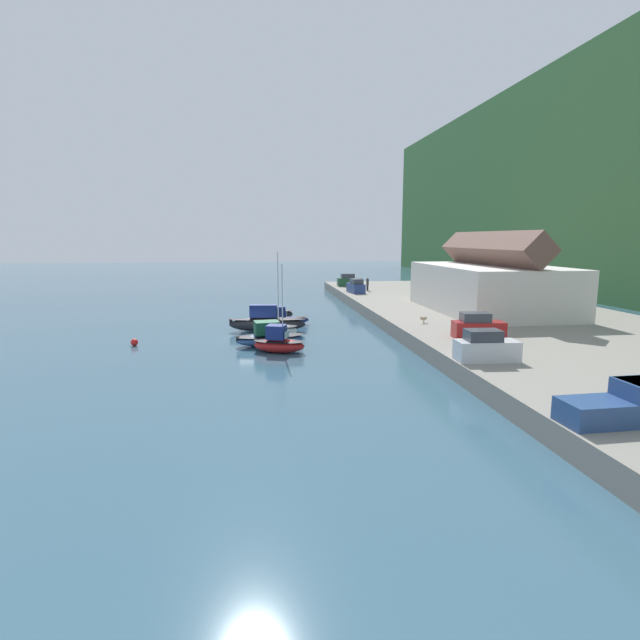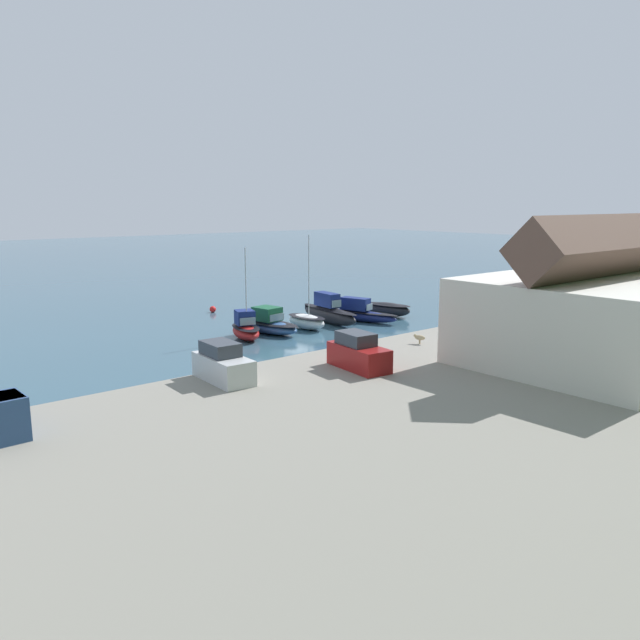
# 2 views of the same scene
# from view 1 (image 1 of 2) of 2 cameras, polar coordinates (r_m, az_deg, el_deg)

# --- Properties ---
(ground_plane) EXTENTS (320.00, 320.00, 0.00)m
(ground_plane) POSITION_cam_1_polar(r_m,az_deg,el_deg) (50.15, -7.78, -1.90)
(ground_plane) COLOR #385B70
(quay_promenade) EXTENTS (91.32, 28.07, 1.40)m
(quay_promenade) POSITION_cam_1_polar(r_m,az_deg,el_deg) (57.09, 21.36, -0.38)
(quay_promenade) COLOR gray
(quay_promenade) RESTS_ON ground_plane
(harbor_clubhouse) EXTENTS (20.49, 12.20, 9.08)m
(harbor_clubhouse) POSITION_cam_1_polar(r_m,az_deg,el_deg) (60.39, 18.79, 3.90)
(harbor_clubhouse) COLOR silver
(harbor_clubhouse) RESTS_ON quay_promenade
(moored_boat_0) EXTENTS (3.08, 5.31, 1.37)m
(moored_boat_0) POSITION_cam_1_polar(r_m,az_deg,el_deg) (59.38, -5.41, 0.61)
(moored_boat_0) COLOR black
(moored_boat_0) RESTS_ON ground_plane
(moored_boat_1) EXTENTS (3.84, 8.31, 2.23)m
(moored_boat_1) POSITION_cam_1_polar(r_m,az_deg,el_deg) (55.32, -5.22, 0.04)
(moored_boat_1) COLOR navy
(moored_boat_1) RESTS_ON ground_plane
(moored_boat_2) EXTENTS (2.30, 8.25, 2.85)m
(moored_boat_2) POSITION_cam_1_polar(r_m,az_deg,el_deg) (52.43, -6.12, -0.20)
(moored_boat_2) COLOR black
(moored_boat_2) RESTS_ON ground_plane
(moored_boat_3) EXTENTS (2.17, 4.42, 8.39)m
(moored_boat_3) POSITION_cam_1_polar(r_m,az_deg,el_deg) (49.27, -5.12, -1.20)
(moored_boat_3) COLOR silver
(moored_boat_3) RESTS_ON ground_plane
(moored_boat_4) EXTENTS (3.36, 6.60, 2.27)m
(moored_boat_4) POSITION_cam_1_polar(r_m,az_deg,el_deg) (45.68, -5.80, -1.93)
(moored_boat_4) COLOR #33568E
(moored_boat_4) RESTS_ON ground_plane
(moored_boat_5) EXTENTS (3.30, 4.90, 7.59)m
(moored_boat_5) POSITION_cam_1_polar(r_m,az_deg,el_deg) (42.88, -4.75, -2.57)
(moored_boat_5) COLOR red
(moored_boat_5) RESTS_ON ground_plane
(parked_car_0) EXTENTS (2.01, 4.29, 2.16)m
(parked_car_0) POSITION_cam_1_polar(r_m,az_deg,el_deg) (35.95, 18.44, -3.01)
(parked_car_0) COLOR silver
(parked_car_0) RESTS_ON quay_promenade
(parked_car_1) EXTENTS (1.90, 4.24, 2.16)m
(parked_car_1) POSITION_cam_1_polar(r_m,az_deg,el_deg) (87.66, 3.33, 4.50)
(parked_car_1) COLOR #1E4C2D
(parked_car_1) RESTS_ON quay_promenade
(parked_car_2) EXTENTS (4.36, 2.23, 2.16)m
(parked_car_2) POSITION_cam_1_polar(r_m,az_deg,el_deg) (76.93, 4.13, 3.81)
(parked_car_2) COLOR navy
(parked_car_2) RESTS_ON quay_promenade
(parked_car_3) EXTENTS (2.28, 4.38, 2.16)m
(parked_car_3) POSITION_cam_1_polar(r_m,az_deg,el_deg) (43.88, 17.60, -0.79)
(parked_car_3) COLOR maroon
(parked_car_3) RESTS_ON quay_promenade
(pickup_truck_0) EXTENTS (2.12, 4.79, 1.90)m
(pickup_truck_0) POSITION_cam_1_polar(r_m,az_deg,el_deg) (26.74, 31.18, -8.31)
(pickup_truck_0) COLOR #2D4C84
(pickup_truck_0) RESTS_ON quay_promenade
(person_on_quay) EXTENTS (0.40, 0.40, 2.14)m
(person_on_quay) POSITION_cam_1_polar(r_m,az_deg,el_deg) (80.09, 5.45, 4.14)
(person_on_quay) COLOR #232838
(person_on_quay) RESTS_ON quay_promenade
(dog_on_quay) EXTENTS (0.52, 0.88, 0.68)m
(dog_on_quay) POSITION_cam_1_polar(r_m,az_deg,el_deg) (50.31, 11.75, 0.17)
(dog_on_quay) COLOR tan
(dog_on_quay) RESTS_ON quay_promenade
(mooring_buoy_0) EXTENTS (0.65, 0.65, 0.65)m
(mooring_buoy_0) POSITION_cam_1_polar(r_m,az_deg,el_deg) (48.52, -20.45, -2.40)
(mooring_buoy_0) COLOR red
(mooring_buoy_0) RESTS_ON ground_plane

